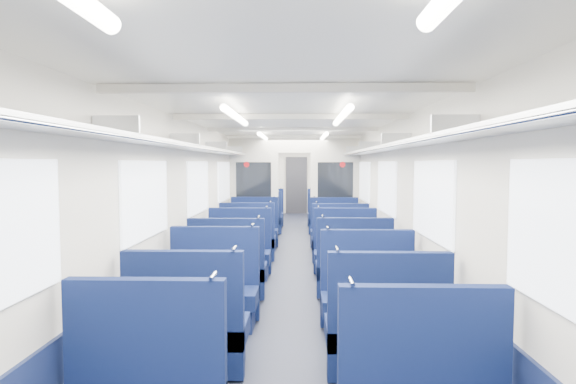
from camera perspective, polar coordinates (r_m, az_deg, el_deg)
floor at (r=7.54m, az=0.56°, el=-10.03°), size 2.80×18.00×0.01m
ceiling at (r=7.36m, az=0.57°, el=8.06°), size 2.80×18.00×0.01m
wall_left at (r=7.51m, az=-10.18°, el=-1.07°), size 0.02×18.00×2.35m
dado_left at (r=7.62m, az=-10.00°, el=-7.26°), size 0.03×17.90×0.70m
wall_right at (r=7.47m, az=11.37°, el=-1.11°), size 0.02×18.00×2.35m
dado_right at (r=7.58m, az=11.18°, el=-7.34°), size 0.03×17.90×0.70m
wall_far at (r=16.34m, az=1.05°, el=1.46°), size 2.80×0.02×2.35m
luggage_rack_left at (r=7.45m, az=-8.83°, el=5.05°), size 0.36×17.40×0.18m
luggage_rack_right at (r=7.42m, az=10.02°, el=5.05°), size 0.36×17.40×0.18m
windows at (r=6.89m, az=0.51°, el=0.62°), size 2.78×15.60×0.75m
ceiling_fittings at (r=7.09m, az=0.54°, el=7.73°), size 2.70×16.06×0.11m
end_door at (r=16.29m, az=1.05°, el=0.84°), size 0.75×0.06×2.00m
bulkhead at (r=9.90m, az=0.80°, el=0.43°), size 2.80×0.10×2.35m
seat_8 at (r=4.15m, az=-12.30°, el=-16.74°), size 0.99×0.54×1.10m
seat_9 at (r=4.09m, az=11.98°, el=-17.04°), size 0.99×0.54×1.10m
seat_10 at (r=5.21m, az=-9.24°, el=-12.45°), size 0.99×0.54×1.10m
seat_11 at (r=4.99m, az=9.92°, el=-13.21°), size 0.99×0.54×1.10m
seat_12 at (r=6.20m, az=-7.44°, el=-9.84°), size 0.99×0.54×1.10m
seat_13 at (r=6.27m, az=8.10°, el=-9.70°), size 0.99×0.54×1.10m
seat_14 at (r=7.28m, az=-6.07°, el=-7.82°), size 0.99×0.54×1.10m
seat_15 at (r=7.28m, az=7.14°, el=-7.83°), size 0.99×0.54×1.10m
seat_16 at (r=8.47m, az=-4.99°, el=-6.20°), size 0.99×0.54×1.10m
seat_17 at (r=8.34m, az=6.40°, el=-6.37°), size 0.99×0.54×1.10m
seat_18 at (r=9.61m, az=-4.21°, el=-5.03°), size 0.99×0.54×1.10m
seat_19 at (r=9.52m, az=5.78°, el=-5.12°), size 0.99×0.54×1.10m
seat_20 at (r=11.63m, az=-3.22°, el=-3.53°), size 0.99×0.54×1.10m
seat_21 at (r=11.57m, az=5.00°, el=-3.58°), size 0.99×0.54×1.10m
seat_22 at (r=12.74m, az=-2.80°, el=-2.91°), size 0.99×0.54×1.10m
seat_23 at (r=12.71m, az=4.68°, el=-2.93°), size 0.99×0.54×1.10m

